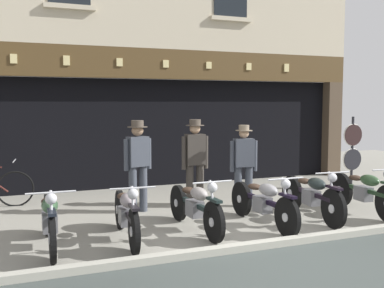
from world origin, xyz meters
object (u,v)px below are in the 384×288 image
Objects in this scene: salesman_right at (244,162)px; tyre_sign_pole at (352,148)px; motorcycle_right at (364,191)px; shopkeeper_center at (195,157)px; salesman_left at (138,161)px; motorcycle_center_left at (195,205)px; motorcycle_left at (127,213)px; motorcycle_far_left at (50,219)px; advert_board_near at (66,111)px; motorcycle_center_right at (312,195)px; motorcycle_center at (263,201)px.

salesman_right is 0.94× the size of tyre_sign_pole.
shopkeeper_center is at bearing -31.48° from motorcycle_right.
motorcycle_center_left is at bearing 95.06° from salesman_left.
tyre_sign_pole is (5.96, 2.05, 0.55)m from motorcycle_left.
advert_board_near reaches higher than motorcycle_far_left.
motorcycle_center_right is 1.18× the size of shopkeeper_center.
advert_board_near is (-2.20, 2.39, 0.90)m from shopkeeper_center.
tyre_sign_pole reaches higher than salesman_right.
motorcycle_left is at bearing 6.11° from motorcycle_center_right.
shopkeeper_center is at bearing -130.09° from motorcycle_left.
shopkeeper_center is at bearing -77.80° from motorcycle_center.
shopkeeper_center is (-0.43, 1.92, 0.54)m from motorcycle_center.
shopkeeper_center reaches higher than motorcycle_center.
shopkeeper_center is 1.64× the size of advert_board_near.
advert_board_near is (0.74, 4.22, 1.43)m from motorcycle_far_left.
motorcycle_center_right is at bearing 125.15° from salesman_right.
salesman_right reaches higher than motorcycle_left.
tyre_sign_pole is (3.67, 2.11, 0.55)m from motorcycle_center.
motorcycle_right is (1.10, -0.07, 0.00)m from motorcycle_center_right.
salesman_left reaches higher than motorcycle_center_left.
motorcycle_center_right is at bearing 177.55° from motorcycle_center_left.
motorcycle_center is at bearing 10.87° from motorcycle_center_right.
motorcycle_center_left is at bearing -70.47° from advert_board_near.
motorcycle_left is 4.50m from advert_board_near.
advert_board_near is at bearing -37.05° from motorcycle_right.
motorcycle_center_right is (4.41, 0.01, 0.00)m from motorcycle_far_left.
salesman_right is (2.68, 1.36, 0.47)m from motorcycle_left.
advert_board_near is at bearing -34.98° from salesman_right.
salesman_left is at bearing -175.90° from tyre_sign_pole.
shopkeeper_center is at bearing -22.77° from salesman_right.
motorcycle_far_left is 1.09m from motorcycle_left.
motorcycle_center is (3.37, -0.09, -0.01)m from motorcycle_far_left.
shopkeeper_center is 3.37m from advert_board_near.
salesman_left is at bearing 9.82° from shopkeeper_center.
motorcycle_right is at bearing 143.20° from salesman_left.
motorcycle_right is at bearing 144.41° from shopkeeper_center.
advert_board_near reaches higher than motorcycle_center_left.
motorcycle_far_left is at bearing 0.13° from motorcycle_center_left.
motorcycle_center_right is 1.00× the size of motorcycle_right.
salesman_right reaches higher than motorcycle_far_left.
shopkeeper_center is at bearing -45.63° from motorcycle_center_right.
motorcycle_left is at bearing -1.98° from motorcycle_center.
shopkeeper_center reaches higher than motorcycle_center_left.
motorcycle_right reaches higher than motorcycle_center_left.
advert_board_near is (-1.48, 4.17, 1.44)m from motorcycle_center_left.
salesman_left reaches higher than shopkeeper_center.
motorcycle_far_left is at bearing -164.03° from tyre_sign_pole.
motorcycle_right is 3.23m from shopkeeper_center.
motorcycle_right is 2.64m from tyre_sign_pole.
advert_board_near is (-3.67, 4.21, 1.43)m from motorcycle_center_right.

